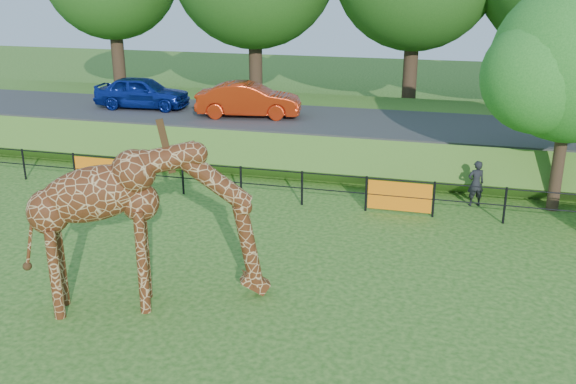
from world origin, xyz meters
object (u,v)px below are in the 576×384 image
Objects in this scene: car_blue at (142,92)px; car_red at (249,100)px; visitor at (476,183)px; tree_east at (575,69)px; giraffe at (148,226)px.

car_red is at bearing -98.93° from car_blue.
car_blue reaches higher than visitor.
tree_east reaches higher than car_blue.
giraffe is 12.84m from tree_east.
car_red is 12.10m from tree_east.
car_blue is at bearing 164.45° from tree_east.
car_red reaches higher than car_blue.
car_red is at bearing 74.52° from giraffe.
car_red is 2.84× the size of visitor.
car_blue is 2.74× the size of visitor.
tree_east is at bearing 164.77° from visitor.
tree_east reaches higher than visitor.
car_red is (-1.99, 12.64, 0.27)m from giraffe.
giraffe is 12.79m from car_red.
car_blue is (-6.87, 13.08, 0.27)m from giraffe.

